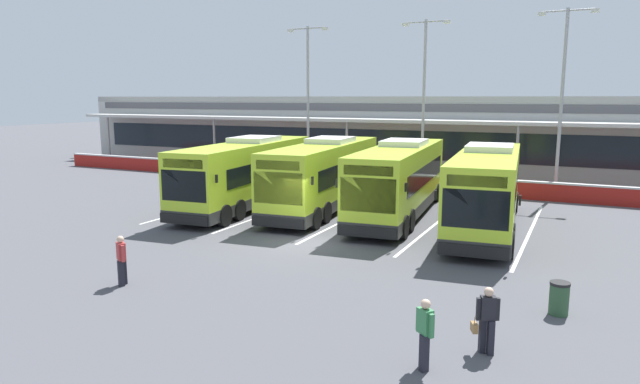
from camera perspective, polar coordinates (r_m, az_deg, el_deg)
The scene contains 19 objects.
ground_plane at distance 23.20m, azimuth -1.91°, elevation -5.14°, with size 200.00×200.00×0.00m, color #4C4C51.
terminal_building at distance 47.99m, azimuth 13.25°, elevation 5.95°, with size 70.00×13.00×6.00m.
red_barrier_wall at distance 36.30m, azimuth 8.79°, elevation 1.06°, with size 60.00×0.40×1.10m.
coach_bus_leftmost at distance 30.49m, azimuth -7.50°, elevation 1.79°, with size 3.90×12.34×3.78m.
coach_bus_left_centre at distance 29.66m, azimuth 0.49°, elevation 1.66°, with size 3.90×12.34×3.78m.
coach_bus_centre at distance 28.22m, azimuth 8.16°, elevation 1.14°, with size 3.90×12.34×3.78m.
coach_bus_right_centre at distance 26.22m, azimuth 16.72°, elevation 0.18°, with size 3.90×12.34×3.78m.
bay_stripe_far_west at distance 32.53m, azimuth -10.13°, elevation -0.96°, with size 0.14×13.00×0.01m, color silver.
bay_stripe_west at distance 30.29m, azimuth -3.67°, elevation -1.61°, with size 0.14×13.00×0.01m, color silver.
bay_stripe_mid_west at distance 28.50m, azimuth 3.71°, elevation -2.34°, with size 0.14×13.00×0.01m, color silver.
bay_stripe_centre at distance 27.24m, azimuth 11.93°, elevation -3.09°, with size 0.14×13.00×0.01m, color silver.
bay_stripe_mid_east at distance 26.59m, azimuth 20.76°, elevation -3.83°, with size 0.14×13.00×0.01m, color silver.
pedestrian_with_handbag at distance 13.79m, azimuth 16.73°, elevation -12.34°, with size 0.65×0.43×1.62m.
pedestrian_in_dark_coat at distance 18.85m, azimuth -19.71°, elevation -6.47°, with size 0.51×0.41×1.62m.
pedestrian_child at distance 12.73m, azimuth 10.71°, elevation -13.92°, with size 0.48×0.42×1.62m.
lamp_post_west at distance 41.49m, azimuth -1.24°, elevation 10.19°, with size 3.24×0.28×11.00m.
lamp_post_centre at distance 38.59m, azimuth 10.62°, elevation 10.06°, with size 3.24×0.28×11.00m.
lamp_post_east at distance 36.03m, azimuth 23.62°, elevation 9.47°, with size 3.24×0.28×11.00m.
litter_bin at distance 16.92m, azimuth 23.34°, elevation -9.98°, with size 0.54×0.54×0.93m.
Camera 1 is at (10.45, -19.84, 5.94)m, focal length 31.17 mm.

